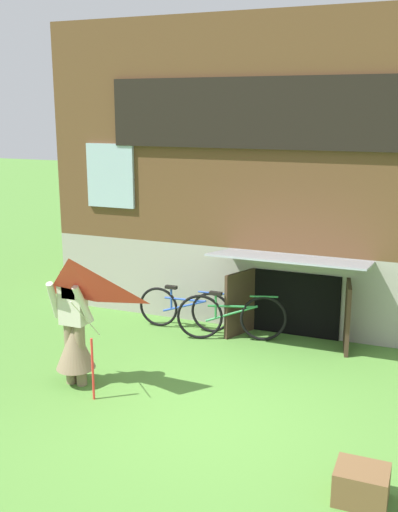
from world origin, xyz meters
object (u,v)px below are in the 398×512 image
at_px(kite, 71,298).
at_px(bicycle_blue, 184,309).
at_px(bicycle_green, 231,317).
at_px(person, 74,334).
at_px(wooden_crate, 361,485).

distance_m(kite, bicycle_blue, 3.19).
xyz_separation_m(kite, bicycle_green, (1.04, 2.84, -1.04)).
relative_size(person, bicycle_blue, 1.04).
bearing_deg(bicycle_blue, wooden_crate, -50.77).
relative_size(kite, wooden_crate, 3.64).
distance_m(kite, wooden_crate, 3.75).
distance_m(person, kite, 0.98).
xyz_separation_m(person, kite, (0.37, -0.57, 0.72)).
distance_m(bicycle_green, wooden_crate, 4.19).
relative_size(person, bicycle_green, 1.00).
height_order(bicycle_green, wooden_crate, bicycle_green).
distance_m(bicycle_green, bicycle_blue, 0.90).
bearing_deg(wooden_crate, bicycle_blue, 133.15).
height_order(person, kite, kite).
bearing_deg(wooden_crate, person, 163.82).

